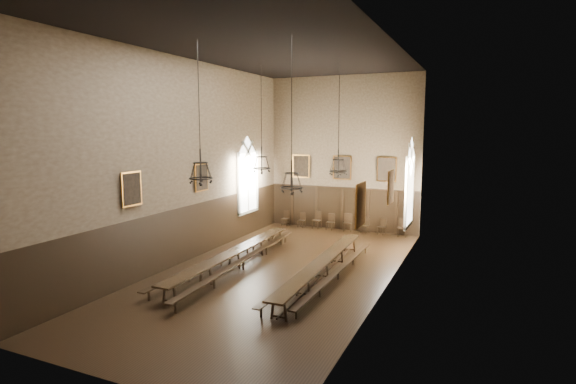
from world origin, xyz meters
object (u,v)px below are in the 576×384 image
Objects in this scene: table_right at (322,269)px; chandelier_front_right at (292,176)px; bench_right_inner at (309,270)px; chair_1 at (302,223)px; chair_2 at (317,223)px; chair_3 at (330,225)px; chair_7 at (402,231)px; chair_4 at (348,226)px; table_left at (234,259)px; bench_left_outer at (221,260)px; bench_left_inner at (243,263)px; bench_right_outer at (338,273)px; chair_6 at (382,230)px; chandelier_front_left at (201,169)px; chandelier_back_right at (338,163)px; chair_5 at (365,228)px; chair_0 at (286,221)px; chandelier_back_left at (262,161)px.

table_right is 1.84× the size of chandelier_front_right.
bench_right_inner is 10.64× the size of chair_1.
chair_3 is (0.86, -0.04, -0.03)m from chair_2.
chair_4 is at bearing 168.38° from chair_7.
table_right is at bearing 3.49° from table_left.
bench_left_outer is 9.39× the size of chair_2.
table_left reaches higher than bench_right_inner.
chandelier_front_right is (3.15, -2.11, 4.01)m from bench_left_inner.
bench_right_outer is 8.98m from chair_3.
chandelier_front_right is at bearing -75.23° from chair_6.
chandelier_front_left is (-4.27, -3.06, 4.22)m from bench_right_outer.
chair_6 is at bearing 7.22° from chair_1.
chandelier_front_left is at bearing -84.34° from table_left.
bench_right_outer is 9.89× the size of chair_6.
chair_6 is (1.10, 8.58, 0.01)m from bench_right_inner.
chair_1 is 0.17× the size of chandelier_front_right.
table_right reaches higher than bench_left_outer.
bench_right_outer is at bearing 3.95° from bench_left_outer.
chair_3 is 7.74m from chandelier_back_right.
chandelier_front_left is at bearing -141.33° from table_right.
chair_1 is (0.24, 8.69, -0.01)m from bench_left_outer.
chair_6 is (3.92, -0.01, -0.04)m from chair_2.
chair_5 is (3.02, 8.79, -0.04)m from bench_left_inner.
chair_0 reaches higher than bench_right_outer.
table_right is at bearing 4.74° from bench_left_inner.
chair_1 reaches higher than table_right.
chair_1 is 12.16m from chandelier_front_left.
chair_1 is 2.87m from chair_4.
chandelier_back_left is at bearing 93.46° from chandelier_front_left.
chandelier_front_left reaches higher than bench_right_inner.
chair_0 is 8.99m from chandelier_back_right.
chair_4 and chair_7 have the same top height.
chandelier_front_right is at bearing -71.70° from chair_5.
chair_4 is at bearing 9.20° from chair_2.
chair_0 is 1.07× the size of chair_1.
chandelier_back_left and chandelier_back_right have the same top height.
chair_0 reaches higher than table_right.
chair_7 is at bearing 15.28° from chair_6.
chair_1 is 0.17× the size of chandelier_back_right.
bench_right_inner is 5.93m from chandelier_back_left.
chair_6 is 0.18× the size of chandelier_front_right.
chair_2 is 1.92m from chair_4.
chair_0 is 0.18× the size of chandelier_front_right.
chandelier_back_left reaches higher than chair_3.
bench_left_inner is 11.28× the size of chair_0.
bench_right_outer is at bearing -53.09° from chair_1.
chandelier_front_right is (0.28, -2.39, 4.05)m from bench_right_inner.
bench_right_outer is 1.73× the size of chandelier_front_right.
chandelier_back_right is at bearing -62.50° from chair_3.
bench_left_outer is at bearing 153.10° from chandelier_front_right.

